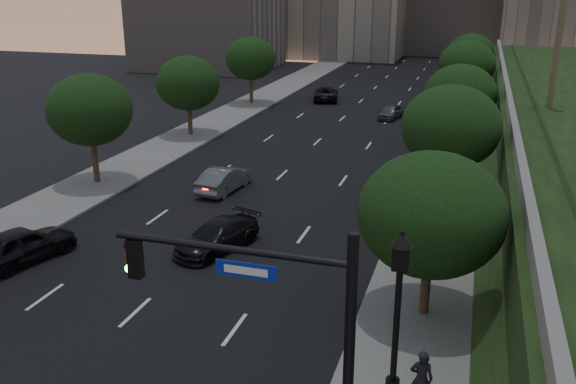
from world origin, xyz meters
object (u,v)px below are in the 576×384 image
(sedan_near_left, at_px, (22,245))
(sedan_mid_left, at_px, (225,179))
(sedan_far_right, at_px, (391,112))
(traffic_signal_mast, at_px, (300,367))
(sedan_near_right, at_px, (217,236))
(pedestrian_c, at_px, (437,211))
(sedan_far_left, at_px, (326,94))
(pedestrian_a, at_px, (421,379))
(pedestrian_b, at_px, (427,258))
(street_lamp, at_px, (396,330))

(sedan_near_left, bearing_deg, sedan_mid_left, -95.34)
(sedan_mid_left, height_order, sedan_far_right, sedan_mid_left)
(traffic_signal_mast, xyz_separation_m, sedan_mid_left, (-10.55, 20.53, -2.94))
(sedan_near_right, relative_size, pedestrian_c, 2.47)
(sedan_far_left, bearing_deg, pedestrian_a, 94.96)
(sedan_near_left, bearing_deg, pedestrian_b, -151.35)
(sedan_mid_left, bearing_deg, sedan_near_right, 117.18)
(sedan_near_right, distance_m, pedestrian_b, 9.47)
(sedan_near_right, bearing_deg, traffic_signal_mast, -40.23)
(street_lamp, relative_size, pedestrian_b, 3.61)
(sedan_far_right, relative_size, pedestrian_b, 2.41)
(traffic_signal_mast, relative_size, pedestrian_b, 4.49)
(pedestrian_b, bearing_deg, sedan_near_right, -13.39)
(traffic_signal_mast, distance_m, sedan_near_right, 15.06)
(sedan_far_left, height_order, pedestrian_a, pedestrian_a)
(sedan_near_right, bearing_deg, sedan_far_right, 102.30)
(traffic_signal_mast, distance_m, sedan_far_right, 44.02)
(sedan_near_left, relative_size, pedestrian_a, 2.64)
(street_lamp, distance_m, sedan_near_left, 17.75)
(sedan_far_right, distance_m, pedestrian_b, 31.76)
(sedan_mid_left, bearing_deg, traffic_signal_mast, 123.87)
(pedestrian_a, height_order, pedestrian_b, pedestrian_a)
(sedan_far_left, bearing_deg, sedan_near_left, 73.30)
(traffic_signal_mast, relative_size, pedestrian_c, 3.72)
(sedan_near_left, distance_m, pedestrian_b, 17.49)
(sedan_far_right, xyz_separation_m, pedestrian_a, (6.51, -39.68, 0.42))
(sedan_near_right, bearing_deg, pedestrian_b, 18.05)
(sedan_near_right, xyz_separation_m, sedan_far_right, (3.52, 31.08, -0.03))
(street_lamp, distance_m, sedan_far_right, 40.36)
(pedestrian_a, bearing_deg, sedan_far_right, -85.76)
(pedestrian_a, relative_size, pedestrian_c, 0.96)
(street_lamp, height_order, sedan_far_left, street_lamp)
(pedestrian_b, xyz_separation_m, pedestrian_c, (0.00, 5.36, 0.16))
(sedan_far_left, relative_size, sedan_far_right, 1.38)
(street_lamp, relative_size, pedestrian_c, 2.99)
(pedestrian_a, xyz_separation_m, pedestrian_c, (-0.57, 13.84, 0.03))
(sedan_near_left, relative_size, sedan_far_right, 1.28)
(sedan_far_right, bearing_deg, pedestrian_b, -67.59)
(pedestrian_a, bearing_deg, pedestrian_c, -92.72)
(pedestrian_b, bearing_deg, sedan_near_left, -0.71)
(sedan_far_left, height_order, pedestrian_c, pedestrian_c)
(pedestrian_b, bearing_deg, sedan_mid_left, -45.45)
(pedestrian_a, distance_m, pedestrian_b, 8.50)
(sedan_mid_left, distance_m, sedan_far_left, 30.26)
(street_lamp, height_order, sedan_far_right, street_lamp)
(sedan_mid_left, height_order, pedestrian_b, pedestrian_b)
(sedan_far_right, bearing_deg, traffic_signal_mast, -73.05)
(sedan_far_left, bearing_deg, sedan_mid_left, 80.41)
(street_lamp, relative_size, sedan_near_right, 1.21)
(traffic_signal_mast, xyz_separation_m, pedestrian_a, (2.43, 4.05, -2.62))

